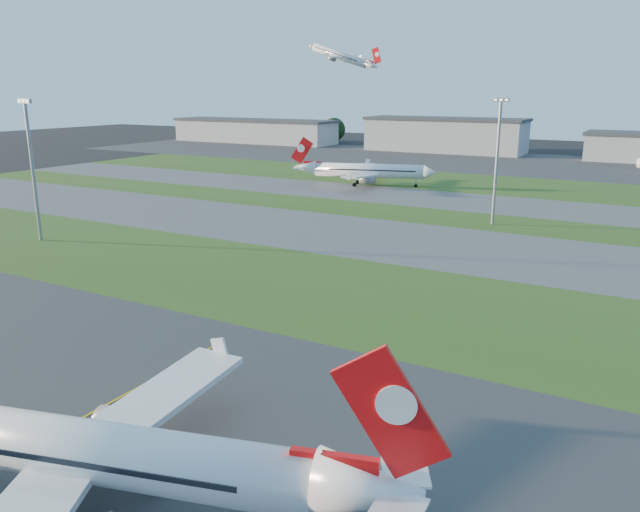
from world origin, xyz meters
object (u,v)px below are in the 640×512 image
Objects in this scene: light_mast_west at (32,161)px; airliner_taxiing at (368,171)px; light_mast_centre at (497,153)px; airliner_parked at (86,452)px.

airliner_taxiing is at bearing 75.49° from light_mast_west.
light_mast_west is at bearing -141.34° from light_mast_centre.
light_mast_centre is at bearing 125.52° from airliner_taxiing.
airliner_taxiing is (-46.43, 141.54, -0.04)m from airliner_parked.
airliner_parked reaches higher than airliner_taxiing.
airliner_taxiing is 95.94m from light_mast_west.
light_mast_west is at bearing 129.63° from airliner_parked.
airliner_parked is 148.96m from airliner_taxiing.
airliner_parked is 105.73m from light_mast_centre.
light_mast_centre is (70.00, 56.00, 0.00)m from light_mast_west.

